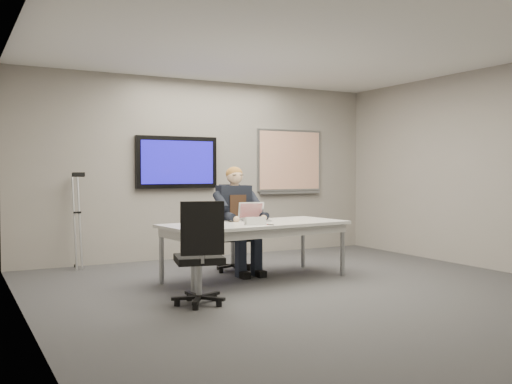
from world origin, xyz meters
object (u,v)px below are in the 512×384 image
office_chair_far (232,247)px  laptop (254,216)px  seated_person (240,230)px  conference_table (255,229)px  office_chair_near (200,273)px

office_chair_far → laptop: office_chair_far is taller
office_chair_far → seated_person: size_ratio=0.73×
office_chair_far → seated_person: bearing=-75.0°
conference_table → office_chair_far: (0.05, 0.76, -0.31)m
conference_table → seated_person: (0.03, 0.50, -0.06)m
office_chair_far → seated_person: seated_person is taller
office_chair_near → seated_person: (1.18, 1.46, 0.24)m
conference_table → office_chair_far: 0.82m
seated_person → laptop: bearing=-71.7°
seated_person → office_chair_near: bearing=-123.7°
seated_person → laptop: seated_person is taller
seated_person → laptop: (0.06, -0.28, 0.21)m
seated_person → office_chair_far: bearing=92.3°
office_chair_far → seated_person: 0.36m
laptop → seated_person: bearing=114.2°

